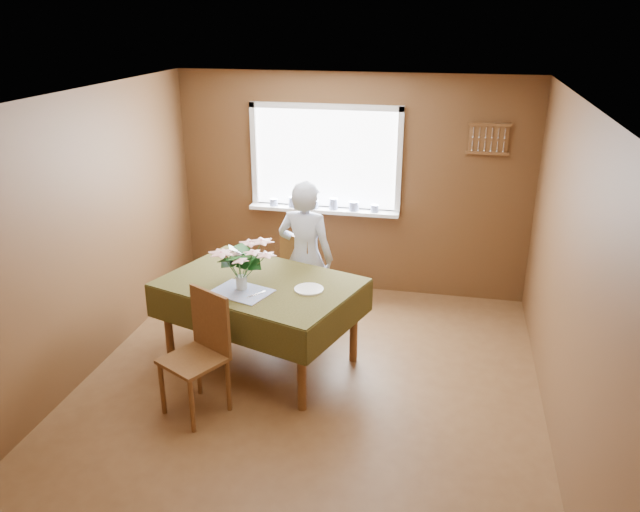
% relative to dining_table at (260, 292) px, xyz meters
% --- Properties ---
extents(floor, '(4.50, 4.50, 0.00)m').
position_rel_dining_table_xyz_m(floor, '(0.52, -0.38, -0.72)').
color(floor, brown).
rests_on(floor, ground).
extents(ceiling, '(4.50, 4.50, 0.00)m').
position_rel_dining_table_xyz_m(ceiling, '(0.52, -0.38, 1.78)').
color(ceiling, white).
rests_on(ceiling, wall_back).
extents(wall_back, '(4.00, 0.00, 4.00)m').
position_rel_dining_table_xyz_m(wall_back, '(0.52, 1.87, 0.53)').
color(wall_back, brown).
rests_on(wall_back, floor).
extents(wall_front, '(4.00, 0.00, 4.00)m').
position_rel_dining_table_xyz_m(wall_front, '(0.52, -2.63, 0.53)').
color(wall_front, brown).
rests_on(wall_front, floor).
extents(wall_left, '(0.00, 4.50, 4.50)m').
position_rel_dining_table_xyz_m(wall_left, '(-1.48, -0.38, 0.53)').
color(wall_left, brown).
rests_on(wall_left, floor).
extents(wall_right, '(0.00, 4.50, 4.50)m').
position_rel_dining_table_xyz_m(wall_right, '(2.52, -0.38, 0.53)').
color(wall_right, brown).
rests_on(wall_right, floor).
extents(window_assembly, '(1.72, 0.20, 1.22)m').
position_rel_dining_table_xyz_m(window_assembly, '(0.22, 1.82, 0.63)').
color(window_assembly, white).
rests_on(window_assembly, wall_back).
extents(spoon_rack, '(0.44, 0.05, 0.33)m').
position_rel_dining_table_xyz_m(spoon_rack, '(1.97, 1.84, 1.13)').
color(spoon_rack, brown).
rests_on(spoon_rack, wall_back).
extents(dining_table, '(1.98, 1.64, 0.83)m').
position_rel_dining_table_xyz_m(dining_table, '(0.00, 0.00, 0.00)').
color(dining_table, brown).
rests_on(dining_table, floor).
extents(chair_far, '(0.59, 0.59, 0.99)m').
position_rel_dining_table_xyz_m(chair_far, '(0.18, 0.88, -0.19)').
color(chair_far, brown).
rests_on(chair_far, floor).
extents(chair_near, '(0.60, 0.60, 1.03)m').
position_rel_dining_table_xyz_m(chair_near, '(-0.26, -0.80, -0.17)').
color(chair_near, brown).
rests_on(chair_near, floor).
extents(seated_woman, '(0.63, 0.46, 1.58)m').
position_rel_dining_table_xyz_m(seated_woman, '(0.25, 0.74, 0.07)').
color(seated_woman, white).
rests_on(seated_woman, floor).
extents(flower_bouquet, '(0.50, 0.50, 0.43)m').
position_rel_dining_table_xyz_m(flower_bouquet, '(-0.10, -0.20, 0.38)').
color(flower_bouquet, white).
rests_on(flower_bouquet, dining_table).
extents(side_plate, '(0.36, 0.36, 0.01)m').
position_rel_dining_table_xyz_m(side_plate, '(0.48, -0.09, 0.11)').
color(side_plate, white).
rests_on(side_plate, dining_table).
extents(table_knife, '(0.13, 0.17, 0.00)m').
position_rel_dining_table_xyz_m(table_knife, '(0.06, -0.29, 0.11)').
color(table_knife, silver).
rests_on(table_knife, dining_table).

